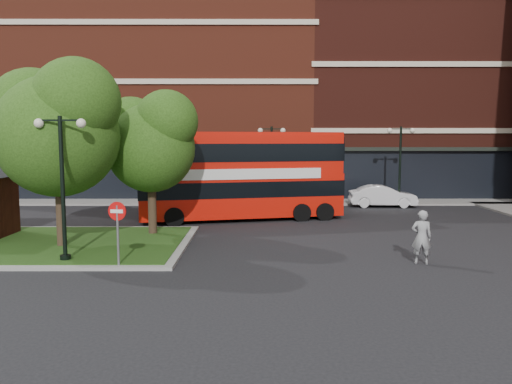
{
  "coord_description": "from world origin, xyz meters",
  "views": [
    {
      "loc": [
        0.96,
        -16.48,
        4.23
      ],
      "look_at": [
        1.01,
        4.48,
        2.0
      ],
      "focal_mm": 35.0,
      "sensor_mm": 36.0,
      "label": 1
    }
  ],
  "objects_px": {
    "woman": "(422,237)",
    "car_white": "(383,196)",
    "bus": "(241,170)",
    "car_silver": "(175,197)"
  },
  "relations": [
    {
      "from": "bus",
      "to": "car_white",
      "type": "height_order",
      "value": "bus"
    },
    {
      "from": "woman",
      "to": "car_white",
      "type": "relative_size",
      "value": 0.45
    },
    {
      "from": "car_silver",
      "to": "car_white",
      "type": "xyz_separation_m",
      "value": [
        13.01,
        0.0,
        0.03
      ]
    },
    {
      "from": "bus",
      "to": "woman",
      "type": "relative_size",
      "value": 5.85
    },
    {
      "from": "woman",
      "to": "car_white",
      "type": "xyz_separation_m",
      "value": [
        2.35,
        14.36,
        -0.24
      ]
    },
    {
      "from": "bus",
      "to": "car_white",
      "type": "distance_m",
      "value": 10.22
    },
    {
      "from": "bus",
      "to": "woman",
      "type": "distance_m",
      "value": 11.48
    },
    {
      "from": "car_white",
      "to": "woman",
      "type": "bearing_deg",
      "value": 173.26
    },
    {
      "from": "car_white",
      "to": "bus",
      "type": "bearing_deg",
      "value": 122.21
    },
    {
      "from": "car_silver",
      "to": "car_white",
      "type": "distance_m",
      "value": 13.01
    }
  ]
}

